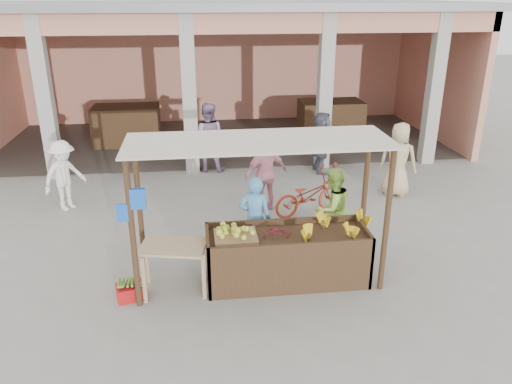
{
  "coord_description": "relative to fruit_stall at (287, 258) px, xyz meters",
  "views": [
    {
      "loc": [
        -0.88,
        -7.04,
        4.42
      ],
      "look_at": [
        0.14,
        1.2,
        1.1
      ],
      "focal_mm": 35.0,
      "sensor_mm": 36.0,
      "label": 1
    }
  ],
  "objects": [
    {
      "name": "produce_sacks",
      "position": [
        2.15,
        5.53,
        -0.08
      ],
      "size": [
        0.84,
        0.79,
        0.64
      ],
      "color": "maroon",
      "rests_on": "ground"
    },
    {
      "name": "shopper_b",
      "position": [
        0.07,
        2.89,
        0.5
      ],
      "size": [
        1.18,
        0.9,
        1.79
      ],
      "primitive_type": "imported",
      "rotation": [
        0.0,
        0.0,
        3.51
      ],
      "color": "pink",
      "rests_on": "ground"
    },
    {
      "name": "red_crate",
      "position": [
        -2.49,
        -0.24,
        -0.29
      ],
      "size": [
        0.51,
        0.42,
        0.23
      ],
      "primitive_type": "cube",
      "rotation": [
        0.0,
        0.0,
        0.26
      ],
      "color": "red",
      "rests_on": "ground"
    },
    {
      "name": "plantain_bundle",
      "position": [
        -2.49,
        -0.24,
        -0.14
      ],
      "size": [
        0.34,
        0.23,
        0.07
      ],
      "primitive_type": null,
      "color": "olive",
      "rests_on": "red_crate"
    },
    {
      "name": "fruit_stall",
      "position": [
        0.0,
        0.0,
        0.0
      ],
      "size": [
        2.6,
        0.95,
        0.8
      ],
      "primitive_type": "cube",
      "color": "#482F1D",
      "rests_on": "ground"
    },
    {
      "name": "shopper_f",
      "position": [
        -1.07,
        5.67,
        0.59
      ],
      "size": [
        1.06,
        0.74,
        1.98
      ],
      "primitive_type": "imported",
      "rotation": [
        0.0,
        0.0,
        2.94
      ],
      "color": "#9E80A8",
      "rests_on": "ground"
    },
    {
      "name": "vendor_green",
      "position": [
        1.01,
        1.0,
        0.42
      ],
      "size": [
        0.91,
        0.75,
        1.64
      ],
      "primitive_type": "imported",
      "rotation": [
        0.0,
        0.0,
        3.58
      ],
      "color": "#ADDC51",
      "rests_on": "ground"
    },
    {
      "name": "shopper_c",
      "position": [
        3.22,
        3.4,
        0.56
      ],
      "size": [
        1.1,
        1.01,
        1.91
      ],
      "primitive_type": "imported",
      "rotation": [
        0.0,
        0.0,
        2.56
      ],
      "color": "tan",
      "rests_on": "ground"
    },
    {
      "name": "ground",
      "position": [
        -0.5,
        0.0,
        -0.4
      ],
      "size": [
        60.0,
        60.0,
        0.0
      ],
      "primitive_type": "plane",
      "color": "gray",
      "rests_on": "ground"
    },
    {
      "name": "stall_awning",
      "position": [
        -0.51,
        0.06,
        1.58
      ],
      "size": [
        4.09,
        1.35,
        2.39
      ],
      "color": "#482F1D",
      "rests_on": "ground"
    },
    {
      "name": "vendor_blue",
      "position": [
        -0.43,
        0.75,
        0.44
      ],
      "size": [
        0.72,
        0.59,
        1.67
      ],
      "primitive_type": "imported",
      "rotation": [
        0.0,
        0.0,
        2.91
      ],
      "color": "#549FD8",
      "rests_on": "ground"
    },
    {
      "name": "motorcycle",
      "position": [
        0.93,
        2.55,
        0.04
      ],
      "size": [
        1.09,
        1.77,
        0.87
      ],
      "primitive_type": "imported",
      "rotation": [
        0.0,
        0.0,
        1.91
      ],
      "color": "#9D331A",
      "rests_on": "ground"
    },
    {
      "name": "market_building",
      "position": [
        -0.45,
        8.93,
        2.3
      ],
      "size": [
        14.4,
        6.4,
        4.2
      ],
      "color": "tan",
      "rests_on": "ground"
    },
    {
      "name": "side_table",
      "position": [
        -1.81,
        -0.1,
        0.27
      ],
      "size": [
        1.12,
        0.86,
        0.81
      ],
      "rotation": [
        0.0,
        0.0,
        -0.21
      ],
      "color": "tan",
      "rests_on": "ground"
    },
    {
      "name": "banana_heap",
      "position": [
        0.78,
        0.02,
        0.5
      ],
      "size": [
        1.15,
        0.63,
        0.21
      ],
      "primitive_type": null,
      "color": "yellow",
      "rests_on": "fruit_stall"
    },
    {
      "name": "melon_tray",
      "position": [
        -0.83,
        0.02,
        0.49
      ],
      "size": [
        0.68,
        0.59,
        0.19
      ],
      "color": "#98734E",
      "rests_on": "fruit_stall"
    },
    {
      "name": "papaya_pile",
      "position": [
        -1.81,
        -0.1,
        0.5
      ],
      "size": [
        0.62,
        0.36,
        0.18
      ],
      "primitive_type": null,
      "color": "#569631",
      "rests_on": "side_table"
    },
    {
      "name": "shopper_a",
      "position": [
        -4.24,
        3.49,
        0.43
      ],
      "size": [
        1.12,
        1.15,
        1.67
      ],
      "primitive_type": "imported",
      "rotation": [
        0.0,
        0.0,
        0.82
      ],
      "color": "white",
      "rests_on": "ground"
    },
    {
      "name": "berry_heap",
      "position": [
        -0.18,
        0.05,
        0.48
      ],
      "size": [
        0.49,
        0.4,
        0.16
      ],
      "primitive_type": "ellipsoid",
      "color": "maroon",
      "rests_on": "fruit_stall"
    },
    {
      "name": "shopper_d",
      "position": [
        1.85,
        5.17,
        0.45
      ],
      "size": [
        0.66,
        1.58,
        1.7
      ],
      "primitive_type": "imported",
      "rotation": [
        0.0,
        0.0,
        1.58
      ],
      "color": "#4A4956",
      "rests_on": "ground"
    }
  ]
}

